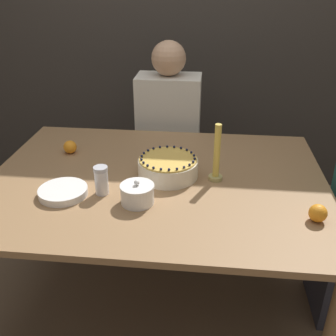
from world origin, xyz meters
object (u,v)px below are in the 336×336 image
sugar_bowl (137,194)px  person_man_blue_shirt (169,148)px  cake (168,167)px  candle (217,158)px  sugar_shaker (101,180)px

sugar_bowl → person_man_blue_shirt: size_ratio=0.12×
person_man_blue_shirt → sugar_bowl: bearing=88.7°
cake → sugar_bowl: bearing=-112.0°
person_man_blue_shirt → candle: bearing=111.3°
person_man_blue_shirt → sugar_shaker: bearing=78.8°
cake → sugar_shaker: 0.33m
candle → sugar_bowl: bearing=-143.5°
sugar_shaker → person_man_blue_shirt: 1.00m
candle → person_man_blue_shirt: (-0.30, 0.77, -0.31)m
cake → sugar_shaker: sugar_shaker is taller
sugar_bowl → person_man_blue_shirt: person_man_blue_shirt is taller
sugar_bowl → candle: bearing=36.5°
cake → sugar_bowl: 0.27m
cake → sugar_shaker: (-0.27, -0.19, 0.02)m
sugar_shaker → candle: 0.52m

